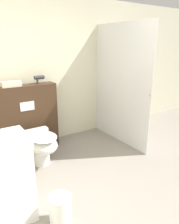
% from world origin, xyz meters
% --- Properties ---
extents(ground_plane, '(12.00, 12.00, 0.00)m').
position_xyz_m(ground_plane, '(0.00, 0.00, 0.00)').
color(ground_plane, gray).
extents(wall_back, '(8.00, 0.06, 2.50)m').
position_xyz_m(wall_back, '(0.00, 2.22, 1.25)').
color(wall_back, beige).
rests_on(wall_back, ground_plane).
extents(partition_panel, '(1.01, 0.24, 1.10)m').
position_xyz_m(partition_panel, '(-0.55, 2.01, 0.55)').
color(partition_panel, '#3D2819').
rests_on(partition_panel, ground_plane).
extents(shower_glass, '(0.04, 1.41, 2.05)m').
position_xyz_m(shower_glass, '(0.98, 1.49, 1.03)').
color(shower_glass, silver).
rests_on(shower_glass, ground_plane).
extents(toilet, '(0.39, 0.59, 0.49)m').
position_xyz_m(toilet, '(-0.53, 1.42, 0.32)').
color(toilet, white).
rests_on(toilet, ground_plane).
extents(hair_drier, '(0.19, 0.06, 0.13)m').
position_xyz_m(hair_drier, '(-0.28, 2.02, 1.20)').
color(hair_drier, '#2D2D33').
rests_on(hair_drier, partition_panel).
extents(folded_towel, '(0.28, 0.13, 0.08)m').
position_xyz_m(folded_towel, '(-0.73, 1.99, 1.14)').
color(folded_towel, beige).
rests_on(folded_towel, partition_panel).
extents(waste_bin, '(0.23, 0.23, 0.31)m').
position_xyz_m(waste_bin, '(-0.80, 0.29, 0.15)').
color(waste_bin, silver).
rests_on(waste_bin, ground_plane).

